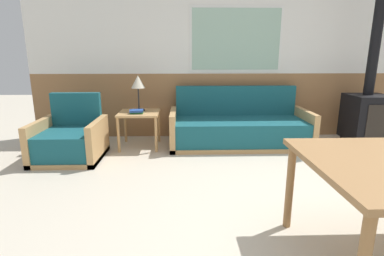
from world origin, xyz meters
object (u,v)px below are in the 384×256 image
at_px(armchair, 70,141).
at_px(wood_stove, 368,106).
at_px(side_table, 139,117).
at_px(couch, 239,129).
at_px(table_lamp, 138,84).

distance_m(armchair, wood_stove, 4.32).
bearing_deg(armchair, wood_stove, 2.10).
height_order(armchair, side_table, armchair).
distance_m(couch, armchair, 2.42).
height_order(table_lamp, wood_stove, wood_stove).
bearing_deg(table_lamp, side_table, -83.32).
distance_m(couch, side_table, 1.52).
xyz_separation_m(table_lamp, wood_stove, (3.43, -0.13, -0.33)).
bearing_deg(wood_stove, couch, 177.34).
bearing_deg(table_lamp, armchair, -144.85).
bearing_deg(armchair, side_table, 25.81).
relative_size(side_table, table_lamp, 1.11).
height_order(couch, armchair, couch).
distance_m(armchair, table_lamp, 1.24).
bearing_deg(wood_stove, table_lamp, 177.77).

